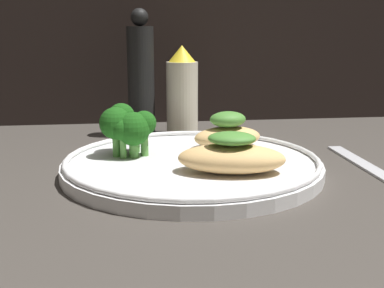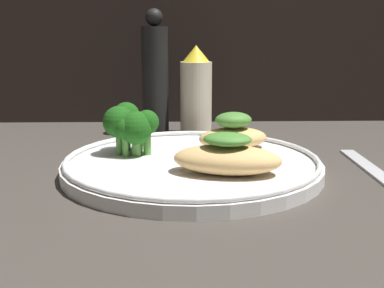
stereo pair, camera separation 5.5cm
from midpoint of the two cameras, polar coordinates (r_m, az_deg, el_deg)
ground_plane at (r=56.01cm, az=2.82°, el=-3.92°), size 180.00×180.00×1.00cm
plate at (r=55.59cm, az=2.83°, el=-2.45°), size 29.86×29.86×2.00cm
grilled_meat_front at (r=50.50cm, az=7.30°, el=-1.60°), size 12.32×8.11×4.36cm
grilled_meat_middle at (r=61.49cm, az=7.45°, el=1.15°), size 9.68×6.81×4.68cm
broccoli_bunch at (r=57.96cm, az=-4.60°, el=2.29°), size 6.73×6.49×6.09cm
sauce_bottle at (r=75.33cm, az=2.59°, el=6.08°), size 4.92×4.92×13.96cm
pepper_grinder at (r=74.89cm, az=-2.28°, el=7.81°), size 4.07×4.07×19.39cm
fork at (r=61.25cm, az=22.97°, el=-2.70°), size 2.12×18.57×0.60cm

